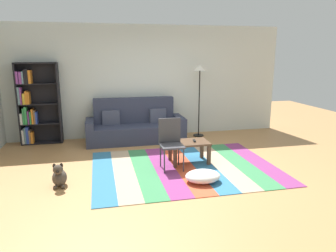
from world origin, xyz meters
The scene contains 11 objects.
ground_plane centered at (0.00, 0.00, 0.00)m, with size 14.00×14.00×0.00m, color #B27F4C.
back_wall centered at (0.00, 2.55, 1.35)m, with size 6.80×0.10×2.70m, color silver.
rug centered at (0.25, 0.03, 0.00)m, with size 3.27×2.47×0.01m.
couch centered at (-0.40, 2.02, 0.34)m, with size 2.26×0.80×1.00m.
bookshelf centered at (-2.64, 2.31, 0.90)m, with size 0.90×0.28×1.84m.
coffee_table centered at (0.40, 0.27, 0.34)m, with size 0.72×0.49×0.41m.
pouf centered at (0.35, -0.67, 0.10)m, with size 0.57×0.45×0.19m, color white.
dog centered at (-1.87, -0.32, 0.16)m, with size 0.22×0.35×0.40m.
standing_lamp centered at (1.20, 2.13, 1.47)m, with size 0.32×0.32×1.77m.
tv_remote centered at (0.50, 0.27, 0.43)m, with size 0.04×0.15×0.02m, color black.
folding_chair centered at (0.00, 0.09, 0.53)m, with size 0.40×0.40×0.90m.
Camera 1 is at (-1.22, -5.11, 2.02)m, focal length 33.35 mm.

